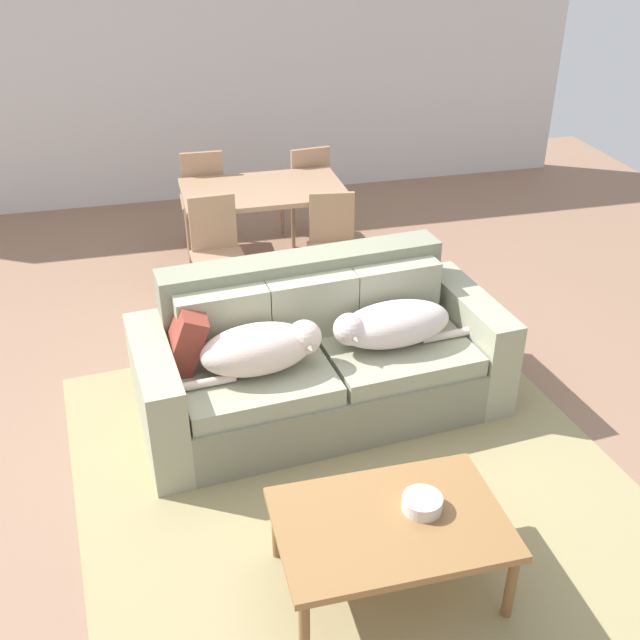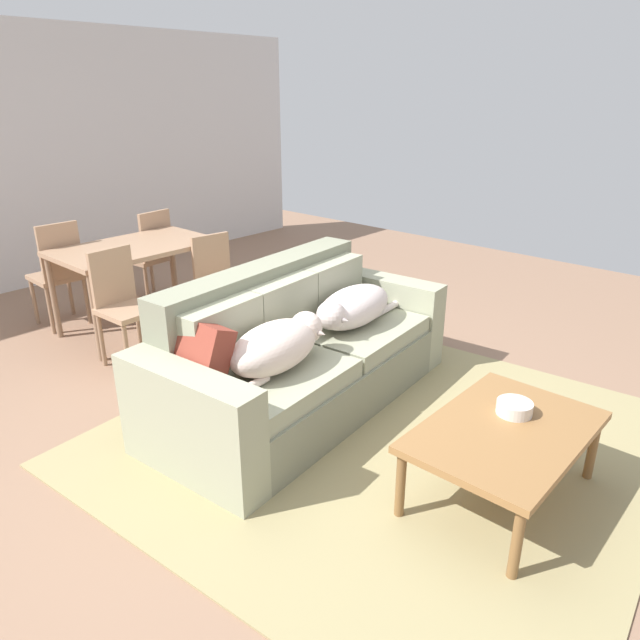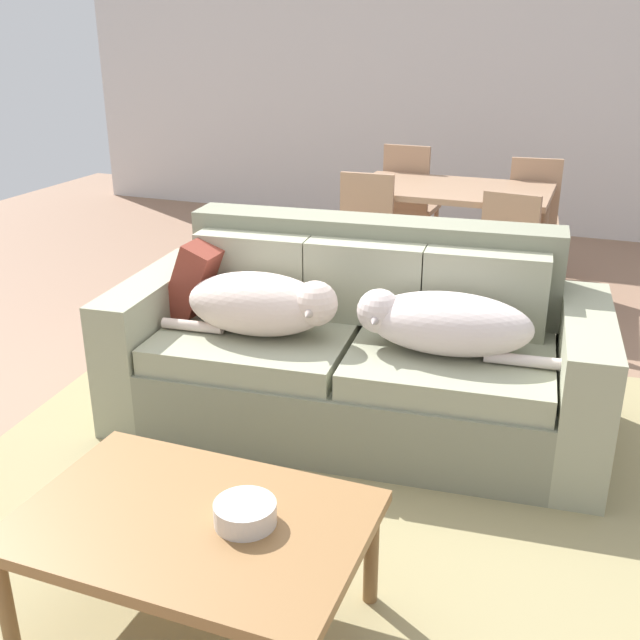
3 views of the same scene
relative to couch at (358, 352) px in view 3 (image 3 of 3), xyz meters
The scene contains 14 objects.
ground_plane 0.42m from the couch, behind, with size 10.00×10.00×0.00m, color #8F6C54.
back_partition 4.14m from the couch, 93.34° to the left, with size 8.00×0.12×2.70m, color silver.
area_rug 0.80m from the couch, 89.52° to the right, with size 3.03×3.08×0.01m, color #9C8E61.
couch is the anchor object (origin of this frame).
dog_on_left_cushion 0.52m from the couch, 150.40° to the right, with size 0.84×0.42×0.29m.
dog_on_right_cushion 0.52m from the couch, 16.98° to the right, with size 0.90×0.42×0.27m.
throw_pillow_by_left_arm 0.87m from the couch, behind, with size 0.15×0.38×0.38m, color brown.
coffee_table 1.52m from the couch, 91.22° to the right, with size 1.07×0.71×0.43m.
bowl_on_coffee_table 1.50m from the couch, 84.93° to the right, with size 0.19×0.19×0.07m, color silver.
dining_table 2.02m from the couch, 89.33° to the left, with size 1.33×0.81×0.78m.
dining_chair_near_left 1.52m from the couch, 107.33° to the left, with size 0.42×0.42×0.92m.
dining_chair_near_right 1.50m from the couch, 71.55° to the left, with size 0.45×0.45×0.86m.
dining_chair_far_left 2.60m from the couch, 99.40° to the left, with size 0.41×0.41×0.97m.
dining_chair_far_right 2.61m from the couch, 78.38° to the left, with size 0.44×0.44×0.93m.
Camera 3 is at (1.25, -3.19, 1.84)m, focal length 42.27 mm.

